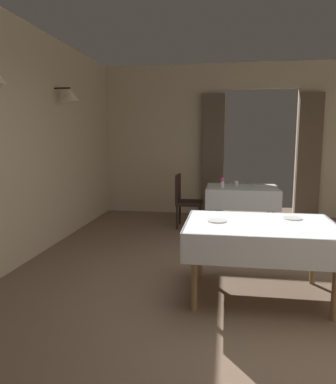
% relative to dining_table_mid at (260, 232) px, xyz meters
% --- Properties ---
extents(ground, '(10.08, 10.08, 0.00)m').
position_rel_dining_table_mid_xyz_m(ground, '(0.31, -0.23, -0.66)').
color(ground, '#7A604C').
extents(wall_back, '(6.40, 0.27, 3.00)m').
position_rel_dining_table_mid_xyz_m(wall_back, '(0.31, 3.95, 0.85)').
color(wall_back, beige).
rests_on(wall_back, ground).
extents(dining_table_mid, '(1.45, 1.05, 0.75)m').
position_rel_dining_table_mid_xyz_m(dining_table_mid, '(0.00, 0.00, 0.00)').
color(dining_table_mid, olive).
rests_on(dining_table_mid, ground).
extents(dining_table_far, '(1.19, 0.89, 0.75)m').
position_rel_dining_table_mid_xyz_m(dining_table_far, '(-0.07, 2.62, -0.03)').
color(dining_table_far, olive).
rests_on(dining_table_far, ground).
extents(chair_far_left, '(0.44, 0.44, 0.93)m').
position_rel_dining_table_mid_xyz_m(chair_far_left, '(-1.04, 2.70, -0.15)').
color(chair_far_left, black).
rests_on(chair_far_left, ground).
extents(plate_mid_a, '(0.19, 0.19, 0.01)m').
position_rel_dining_table_mid_xyz_m(plate_mid_a, '(-0.42, -0.00, 0.09)').
color(plate_mid_a, white).
rests_on(plate_mid_a, dining_table_mid).
extents(plate_mid_b, '(0.19, 0.19, 0.01)m').
position_rel_dining_table_mid_xyz_m(plate_mid_b, '(0.34, 0.23, 0.09)').
color(plate_mid_b, white).
rests_on(plate_mid_b, dining_table_mid).
extents(flower_vase_far, '(0.07, 0.07, 0.17)m').
position_rel_dining_table_mid_xyz_m(flower_vase_far, '(-0.39, 2.43, 0.18)').
color(flower_vase_far, silver).
rests_on(flower_vase_far, dining_table_far).
extents(glass_far_b, '(0.07, 0.07, 0.09)m').
position_rel_dining_table_mid_xyz_m(glass_far_b, '(-0.16, 2.73, 0.13)').
color(glass_far_b, silver).
rests_on(glass_far_b, dining_table_far).
extents(plate_far_c, '(0.22, 0.22, 0.01)m').
position_rel_dining_table_mid_xyz_m(plate_far_c, '(0.24, 2.88, 0.09)').
color(plate_far_c, white).
rests_on(plate_far_c, dining_table_far).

